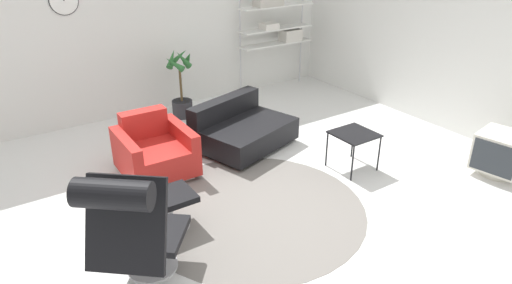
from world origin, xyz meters
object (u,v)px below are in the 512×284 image
object	(u,v)px
lounge_chair	(131,221)
armchair_red	(155,153)
crt_television	(501,154)
shelf_unit	(277,23)
couch_low	(242,130)
side_table	(354,137)
ottoman	(170,203)
potted_plant	(181,90)

from	to	relation	value
lounge_chair	armchair_red	size ratio (longest dim) A/B	1.39
crt_television	shelf_unit	distance (m)	4.14
lounge_chair	couch_low	xyz separation A→B (m)	(2.15, 1.86, -0.48)
shelf_unit	crt_television	bearing A→B (deg)	-85.20
armchair_red	lounge_chair	bearing A→B (deg)	64.69
side_table	crt_television	world-z (taller)	crt_television
side_table	shelf_unit	xyz separation A→B (m)	(0.99, 2.93, 0.76)
armchair_red	side_table	distance (m)	2.38
lounge_chair	side_table	world-z (taller)	lounge_chair
ottoman	potted_plant	size ratio (longest dim) A/B	0.43
couch_low	crt_television	xyz separation A→B (m)	(2.11, -2.37, 0.06)
lounge_chair	shelf_unit	size ratio (longest dim) A/B	0.67
potted_plant	couch_low	bearing A→B (deg)	-81.56
potted_plant	armchair_red	bearing A→B (deg)	-125.79
lounge_chair	potted_plant	world-z (taller)	lounge_chair
ottoman	side_table	world-z (taller)	side_table
armchair_red	potted_plant	bearing A→B (deg)	-124.78
couch_low	potted_plant	bearing A→B (deg)	-98.26
lounge_chair	potted_plant	distance (m)	3.80
armchair_red	couch_low	xyz separation A→B (m)	(1.26, 0.07, -0.05)
armchair_red	shelf_unit	world-z (taller)	shelf_unit
crt_television	shelf_unit	xyz separation A→B (m)	(-0.34, 4.02, 0.91)
armchair_red	crt_television	world-z (taller)	armchair_red
armchair_red	side_table	xyz separation A→B (m)	(2.04, -1.22, 0.16)
armchair_red	potted_plant	size ratio (longest dim) A/B	0.78
ottoman	crt_television	distance (m)	3.86
ottoman	side_table	size ratio (longest dim) A/B	0.98
lounge_chair	armchair_red	bearing A→B (deg)	103.89
crt_television	couch_low	bearing A→B (deg)	31.28
ottoman	shelf_unit	world-z (taller)	shelf_unit
ottoman	crt_television	world-z (taller)	crt_television
crt_television	potted_plant	xyz separation A→B (m)	(-2.32, 3.77, 0.15)
shelf_unit	potted_plant	bearing A→B (deg)	-172.69
armchair_red	crt_television	bearing A→B (deg)	146.61
ottoman	armchair_red	xyz separation A→B (m)	(0.30, 1.10, -0.00)
couch_low	lounge_chair	bearing A→B (deg)	24.24
ottoman	shelf_unit	distance (m)	4.46
couch_low	shelf_unit	size ratio (longest dim) A/B	0.81
ottoman	lounge_chair	bearing A→B (deg)	-130.20
shelf_unit	lounge_chair	bearing A→B (deg)	-138.16
shelf_unit	couch_low	bearing A→B (deg)	-137.09
side_table	crt_television	size ratio (longest dim) A/B	0.78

